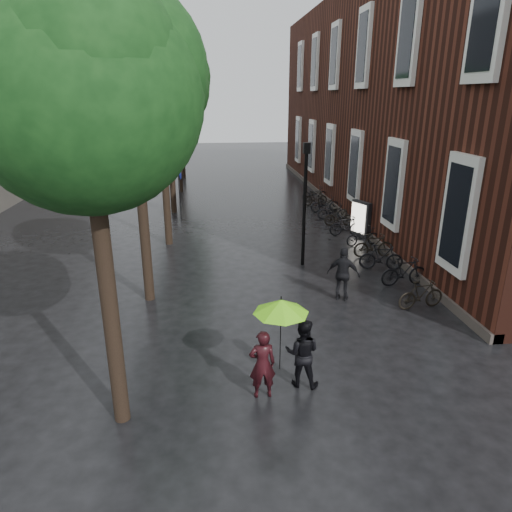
{
  "coord_description": "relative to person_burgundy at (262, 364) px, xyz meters",
  "views": [
    {
      "loc": [
        -2.05,
        -7.14,
        6.39
      ],
      "look_at": [
        -0.64,
        6.18,
        1.67
      ],
      "focal_mm": 32.0,
      "sensor_mm": 36.0,
      "label": 1
    }
  ],
  "objects": [
    {
      "name": "brick_building",
      "position": [
        11.47,
        18.01,
        5.18
      ],
      "size": [
        10.2,
        33.2,
        12.0
      ],
      "color": "#38160F",
      "rests_on": "ground"
    },
    {
      "name": "person_black",
      "position": [
        0.96,
        0.35,
        0.02
      ],
      "size": [
        0.97,
        0.85,
        1.67
      ],
      "primitive_type": "imported",
      "rotation": [
        0.0,
        0.0,
        2.82
      ],
      "color": "black",
      "rests_on": "ground"
    },
    {
      "name": "pedestrian_walking",
      "position": [
        3.24,
        4.83,
        0.09
      ],
      "size": [
        1.15,
        0.86,
        1.81
      ],
      "primitive_type": "imported",
      "rotation": [
        0.0,
        0.0,
        2.69
      ],
      "color": "black",
      "rests_on": "ground"
    },
    {
      "name": "person_burgundy",
      "position": [
        0.0,
        0.0,
        0.0
      ],
      "size": [
        0.62,
        0.43,
        1.63
      ],
      "primitive_type": "imported",
      "rotation": [
        0.0,
        0.0,
        3.2
      ],
      "color": "black",
      "rests_on": "ground"
    },
    {
      "name": "lime_umbrella",
      "position": [
        0.4,
        0.09,
        1.34
      ],
      "size": [
        1.22,
        1.22,
        1.78
      ],
      "rotation": [
        0.0,
        0.0,
        0.19
      ],
      "color": "black",
      "rests_on": "ground"
    },
    {
      "name": "ground",
      "position": [
        1.0,
        -1.45,
        -0.82
      ],
      "size": [
        120.0,
        120.0,
        0.0
      ],
      "primitive_type": "plane",
      "color": "black"
    },
    {
      "name": "ad_lightbox",
      "position": [
        6.12,
        11.78,
        0.04
      ],
      "size": [
        0.26,
        1.13,
        1.7
      ],
      "rotation": [
        0.0,
        0.0,
        0.41
      ],
      "color": "black",
      "rests_on": "ground"
    },
    {
      "name": "street_trees",
      "position": [
        -2.99,
        14.46,
        5.52
      ],
      "size": [
        4.33,
        34.03,
        8.91
      ],
      "color": "black",
      "rests_on": "ground"
    },
    {
      "name": "parked_bicycles",
      "position": [
        5.64,
        12.09,
        -0.35
      ],
      "size": [
        2.01,
        16.73,
        1.04
      ],
      "color": "black",
      "rests_on": "ground"
    },
    {
      "name": "cycle_sign",
      "position": [
        -2.56,
        16.27,
        0.89
      ],
      "size": [
        0.14,
        0.47,
        2.59
      ],
      "rotation": [
        0.0,
        0.0,
        -0.1
      ],
      "color": "#262628",
      "rests_on": "ground"
    },
    {
      "name": "lamp_post",
      "position": [
        2.6,
        8.19,
        2.08
      ],
      "size": [
        0.25,
        0.25,
        4.77
      ],
      "rotation": [
        0.0,
        0.0,
        0.18
      ],
      "color": "black",
      "rests_on": "ground"
    }
  ]
}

